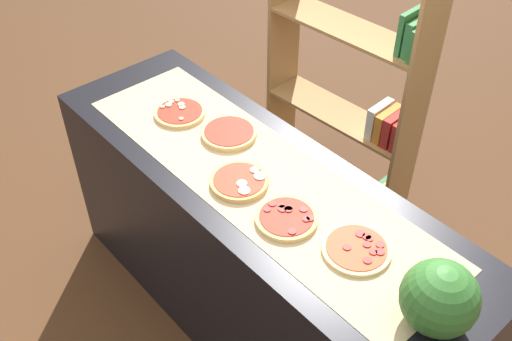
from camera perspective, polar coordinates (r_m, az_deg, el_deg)
ground_plane at (r=3.04m, az=0.00°, el=-13.76°), size 12.00×12.00×0.00m
counter at (r=2.67m, az=0.00°, el=-7.94°), size 2.07×0.66×0.94m
parchment_paper at (r=2.34m, az=0.00°, el=-0.35°), size 1.73×0.49×0.00m
pizza_mushroom_0 at (r=2.67m, az=-7.35°, el=5.58°), size 0.23×0.23×0.03m
pizza_plain_1 at (r=2.53m, az=-2.61°, el=3.63°), size 0.24×0.24×0.02m
pizza_mozzarella_2 at (r=2.29m, az=-1.60°, el=-1.06°), size 0.23×0.23×0.03m
pizza_pepperoni_3 at (r=2.15m, az=2.96°, el=-4.59°), size 0.23×0.23×0.03m
pizza_pepperoni_4 at (r=2.08m, az=9.67°, el=-7.43°), size 0.24×0.24×0.02m
watermelon at (r=1.86m, az=17.25°, el=-11.65°), size 0.24×0.24×0.24m
bookshelf at (r=3.22m, az=9.69°, el=7.87°), size 0.93×0.30×1.60m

